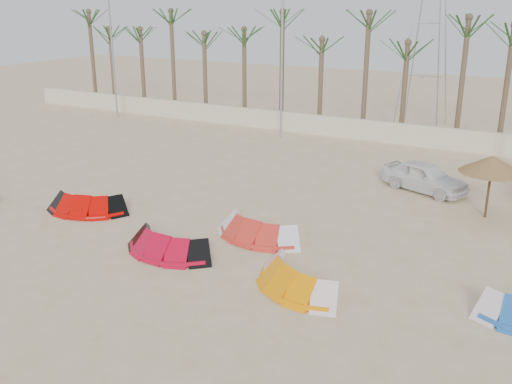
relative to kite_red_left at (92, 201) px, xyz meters
The scene contains 12 objects.
ground 7.73m from the kite_red_left, 29.82° to the right, with size 120.00×120.00×0.00m, color beige.
boundary_wall 19.36m from the kite_red_left, 69.76° to the left, with size 60.00×0.30×1.30m, color beige.
palm_line 21.84m from the kite_red_left, 69.47° to the left, with size 52.00×4.00×7.70m.
lamp_a 21.58m from the kite_red_left, 129.38° to the left, with size 1.25×0.14×11.00m.
lamp_b 17.04m from the kite_red_left, 87.41° to the left, with size 1.25×0.14×11.00m.
pylon 25.36m from the kite_red_left, 72.33° to the left, with size 3.00×3.00×14.00m, color #A5A8AD, non-canonical shape.
kite_red_left is the anchor object (origin of this frame).
kite_red_mid 5.76m from the kite_red_left, 17.06° to the right, with size 3.46×1.61×0.90m.
kite_red_right 7.63m from the kite_red_left, ahead, with size 3.61×1.90×0.90m.
kite_orange 10.65m from the kite_red_left, 10.05° to the right, with size 3.84×2.75×0.90m.
parasol_left 16.41m from the kite_red_left, 26.67° to the left, with size 2.54×2.54×2.60m.
car 14.95m from the kite_red_left, 39.47° to the left, with size 1.63×4.05×1.38m, color white.
Camera 1 is at (10.35, -12.47, 8.37)m, focal length 40.00 mm.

